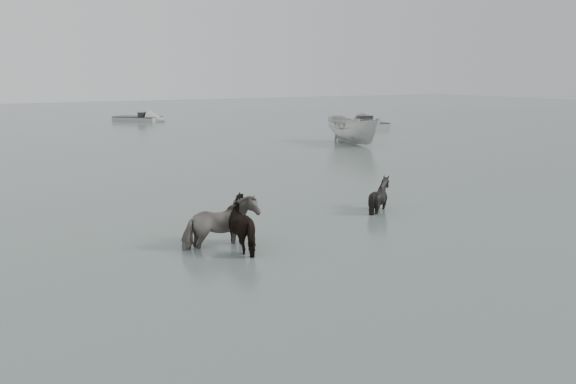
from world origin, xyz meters
name	(u,v)px	position (x,y,z in m)	size (l,w,h in m)	color
ground	(287,231)	(0.00, 0.00, 0.00)	(140.00, 140.00, 0.00)	#4B5953
pony_pinto	(220,215)	(-1.94, -0.42, 0.74)	(0.80, 1.75, 1.48)	black
pony_dark	(249,218)	(-1.38, -0.75, 0.69)	(1.36, 1.16, 1.37)	black
pony_black	(380,188)	(3.41, 0.72, 0.65)	(1.05, 1.19, 1.31)	black
boat_small	(354,128)	(11.57, 14.00, 0.87)	(1.69, 4.50, 1.74)	beige
skiff_port	(369,121)	(18.40, 22.08, 0.38)	(5.34, 1.60, 0.75)	#9EA19F
skiff_mid	(137,117)	(4.30, 34.79, 0.38)	(5.29, 1.60, 0.75)	#A2A4A1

